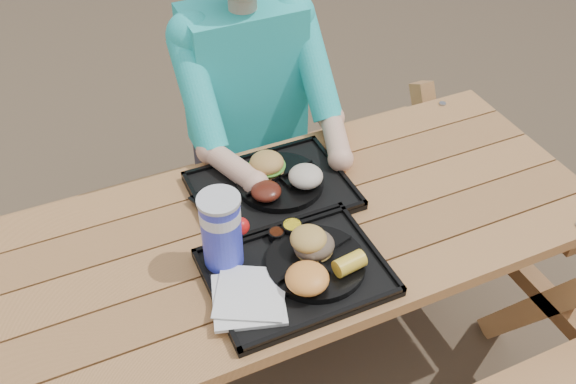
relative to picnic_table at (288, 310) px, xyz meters
name	(u,v)px	position (x,y,z in m)	size (l,w,h in m)	color
ground	(288,375)	(0.00, 0.00, -0.38)	(60.00, 60.00, 0.00)	#999999
picnic_table	(288,310)	(0.00, 0.00, 0.00)	(1.80, 1.49, 0.75)	#999999
tray_near	(296,273)	(-0.06, -0.17, 0.39)	(0.45, 0.35, 0.02)	black
tray_far	(272,192)	(0.01, 0.14, 0.39)	(0.45, 0.35, 0.02)	black
plate_near	(316,263)	(0.00, -0.18, 0.41)	(0.26, 0.26, 0.02)	black
plate_far	(280,182)	(0.04, 0.15, 0.41)	(0.26, 0.26, 0.02)	black
napkin_stack	(248,298)	(-0.20, -0.22, 0.40)	(0.18, 0.18, 0.02)	silver
soda_cup	(222,232)	(-0.21, -0.06, 0.50)	(0.10, 0.10, 0.21)	#1D27DA
condiment_bbq	(277,235)	(-0.06, -0.05, 0.41)	(0.04, 0.04, 0.03)	black
condiment_mustard	(292,229)	(-0.01, -0.05, 0.41)	(0.06, 0.06, 0.03)	gold
sandwich	(314,236)	(0.01, -0.15, 0.47)	(0.10, 0.10, 0.11)	gold
mac_cheese	(307,278)	(-0.06, -0.25, 0.44)	(0.11, 0.11, 0.05)	#F69D40
corn_cob	(350,263)	(0.06, -0.24, 0.44)	(0.08, 0.08, 0.05)	yellow
cutlery_far	(214,206)	(-0.17, 0.14, 0.40)	(0.03, 0.16, 0.01)	black
burger	(267,159)	(0.02, 0.20, 0.46)	(0.10, 0.10, 0.09)	#BA8641
baked_beans	(266,191)	(-0.02, 0.10, 0.43)	(0.09, 0.09, 0.04)	#511A10
potato_salad	(306,176)	(0.10, 0.11, 0.44)	(0.10, 0.10, 0.06)	beige
diner	(249,136)	(0.11, 0.58, 0.27)	(0.48, 0.84, 1.28)	teal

